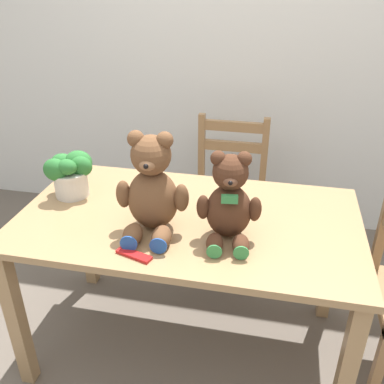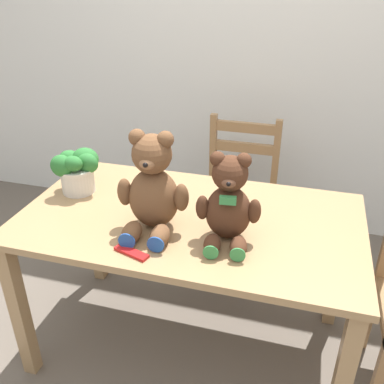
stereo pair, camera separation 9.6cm
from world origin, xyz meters
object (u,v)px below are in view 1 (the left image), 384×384
Objects in this scene: wooden_chair_behind at (228,192)px; chocolate_bar at (134,255)px; teddy_bear_left at (152,189)px; potted_plant at (71,173)px; teddy_bear_right at (229,202)px.

wooden_chair_behind is 6.23× the size of chocolate_bar.
teddy_bear_left reaches higher than potted_plant.
wooden_chair_behind is 2.16× the size of teddy_bear_left.
potted_plant reaches higher than chocolate_bar.
teddy_bear_left is 0.48m from potted_plant.
teddy_bear_left is 1.98× the size of potted_plant.
potted_plant is (-0.74, 0.19, -0.04)m from teddy_bear_right.
teddy_bear_right is at bearing 175.73° from teddy_bear_left.
teddy_bear_right is (0.30, 0.00, -0.02)m from teddy_bear_left.
chocolate_bar is at bearing 79.85° from wooden_chair_behind.
teddy_bear_left is 0.26m from chocolate_bar.
chocolate_bar is (0.42, -0.39, -0.11)m from potted_plant.
wooden_chair_behind is 4.28× the size of potted_plant.
teddy_bear_right is 0.40m from chocolate_bar.
chocolate_bar is at bearing -42.58° from potted_plant.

